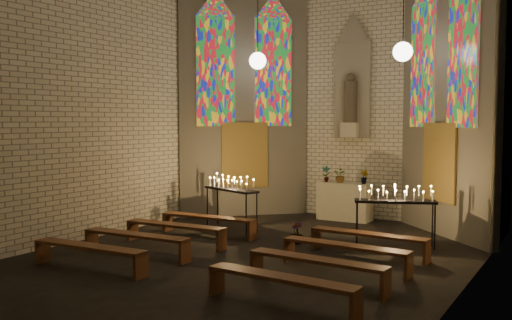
# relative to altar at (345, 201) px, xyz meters

# --- Properties ---
(floor) EXTENTS (12.00, 12.00, 0.00)m
(floor) POSITION_rel_altar_xyz_m (0.00, -5.45, -0.50)
(floor) COLOR black
(floor) RESTS_ON ground
(room) EXTENTS (8.22, 12.43, 7.00)m
(room) POSITION_rel_altar_xyz_m (-0.00, -2.08, 3.22)
(room) COLOR beige
(room) RESTS_ON ground
(altar) EXTENTS (1.40, 0.60, 1.00)m
(altar) POSITION_rel_altar_xyz_m (0.00, 0.00, 0.00)
(altar) COLOR beige
(altar) RESTS_ON ground
(flower_vase_left) EXTENTS (0.26, 0.20, 0.44)m
(flower_vase_left) POSITION_rel_altar_xyz_m (-0.51, -0.08, 0.72)
(flower_vase_left) COLOR #4C723F
(flower_vase_left) RESTS_ON altar
(flower_vase_center) EXTENTS (0.45, 0.42, 0.40)m
(flower_vase_center) POSITION_rel_altar_xyz_m (-0.10, -0.05, 0.70)
(flower_vase_center) COLOR #4C723F
(flower_vase_center) RESTS_ON altar
(flower_vase_right) EXTENTS (0.25, 0.23, 0.37)m
(flower_vase_right) POSITION_rel_altar_xyz_m (0.55, -0.01, 0.68)
(flower_vase_right) COLOR #4C723F
(flower_vase_right) RESTS_ON altar
(aisle_flower_pot) EXTENTS (0.32, 0.32, 0.47)m
(aisle_flower_pot) POSITION_rel_altar_xyz_m (0.23, -3.27, -0.27)
(aisle_flower_pot) COLOR #4C723F
(aisle_flower_pot) RESTS_ON ground
(votive_stand_left) EXTENTS (1.73, 0.95, 1.25)m
(votive_stand_left) POSITION_rel_altar_xyz_m (-1.90, -2.62, 0.57)
(votive_stand_left) COLOR black
(votive_stand_left) RESTS_ON ground
(votive_stand_right) EXTENTS (1.70, 1.01, 1.23)m
(votive_stand_right) POSITION_rel_altar_xyz_m (2.14, -2.50, 0.56)
(votive_stand_right) COLOR black
(votive_stand_right) RESTS_ON ground
(pew_left_0) EXTENTS (2.39, 0.46, 0.46)m
(pew_left_0) POSITION_rel_altar_xyz_m (-1.94, -3.54, -0.13)
(pew_left_0) COLOR #502B16
(pew_left_0) RESTS_ON ground
(pew_right_0) EXTENTS (2.39, 0.46, 0.46)m
(pew_right_0) POSITION_rel_altar_xyz_m (1.94, -3.54, -0.13)
(pew_right_0) COLOR #502B16
(pew_right_0) RESTS_ON ground
(pew_left_1) EXTENTS (2.39, 0.46, 0.46)m
(pew_left_1) POSITION_rel_altar_xyz_m (-1.94, -4.74, -0.13)
(pew_left_1) COLOR #502B16
(pew_left_1) RESTS_ON ground
(pew_right_1) EXTENTS (2.39, 0.46, 0.46)m
(pew_right_1) POSITION_rel_altar_xyz_m (1.94, -4.74, -0.13)
(pew_right_1) COLOR #502B16
(pew_right_1) RESTS_ON ground
(pew_left_2) EXTENTS (2.39, 0.46, 0.46)m
(pew_left_2) POSITION_rel_altar_xyz_m (-1.94, -5.94, -0.13)
(pew_left_2) COLOR #502B16
(pew_left_2) RESTS_ON ground
(pew_right_2) EXTENTS (2.39, 0.46, 0.46)m
(pew_right_2) POSITION_rel_altar_xyz_m (1.94, -5.94, -0.13)
(pew_right_2) COLOR #502B16
(pew_right_2) RESTS_ON ground
(pew_left_3) EXTENTS (2.39, 0.46, 0.46)m
(pew_left_3) POSITION_rel_altar_xyz_m (-1.94, -7.14, -0.13)
(pew_left_3) COLOR #502B16
(pew_left_3) RESTS_ON ground
(pew_right_3) EXTENTS (2.39, 0.46, 0.46)m
(pew_right_3) POSITION_rel_altar_xyz_m (1.94, -7.14, -0.13)
(pew_right_3) COLOR #502B16
(pew_right_3) RESTS_ON ground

